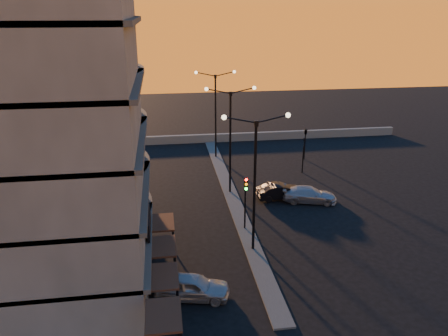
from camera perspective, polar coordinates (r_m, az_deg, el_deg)
ground at (r=30.46m, az=3.79°, el=-10.61°), size 120.00×120.00×0.00m
sidewalk_west at (r=33.72m, az=-15.61°, el=-8.04°), size 5.00×40.00×0.12m
median at (r=39.21m, az=0.79°, el=-3.15°), size 1.20×36.00×0.12m
parapet at (r=54.27m, az=0.22°, el=4.01°), size 44.00×0.50×1.00m
building at (r=27.15m, az=-26.40°, el=10.38°), size 14.35×17.08×25.00m
streetlamp_near at (r=28.03m, az=4.05°, el=-0.73°), size 4.32×0.32×9.51m
streetlamp_mid at (r=37.38m, az=0.83°, el=4.66°), size 4.32×0.32×9.51m
streetlamp_far at (r=47.00m, az=-1.11°, el=7.87°), size 4.32×0.32×9.51m
traffic_light_main at (r=31.65m, az=2.84°, el=-3.48°), size 0.28×0.44×4.25m
signal_east_a at (r=44.04m, az=10.31°, el=1.76°), size 0.13×0.16×3.60m
signal_east_b at (r=47.81m, az=10.62°, el=4.66°), size 0.42×1.99×3.60m
car_hatchback at (r=25.68m, az=-4.15°, el=-15.19°), size 4.49×2.54×1.44m
car_sedan at (r=38.07m, az=7.37°, el=-3.04°), size 4.28×1.77×1.38m
car_wagon at (r=37.89m, az=11.08°, el=-3.42°), size 4.88×2.94×1.32m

